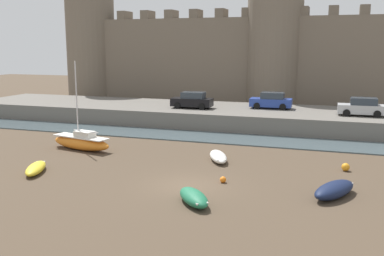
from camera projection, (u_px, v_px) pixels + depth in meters
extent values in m
plane|color=#4C3D2D|center=(188.00, 186.00, 25.62)|extent=(160.00, 160.00, 0.00)
cube|color=#47565B|center=(239.00, 139.00, 38.08)|extent=(80.00, 4.50, 0.10)
cube|color=#666059|center=(255.00, 117.00, 44.70)|extent=(62.71, 10.00, 1.65)
cube|color=#706354|center=(274.00, 64.00, 54.74)|extent=(50.71, 2.80, 11.24)
cylinder|color=#706354|center=(91.00, 45.00, 62.21)|extent=(6.61, 6.61, 16.00)
cylinder|color=#706354|center=(275.00, 44.00, 54.30)|extent=(6.61, 6.61, 16.00)
cube|color=#6A5E4F|center=(125.00, 16.00, 59.85)|extent=(1.10, 2.52, 1.10)
cube|color=#6A5E4F|center=(148.00, 15.00, 58.81)|extent=(1.10, 2.52, 1.10)
cube|color=#6A5E4F|center=(172.00, 15.00, 57.77)|extent=(1.10, 2.52, 1.10)
cube|color=#6A5E4F|center=(196.00, 14.00, 56.73)|extent=(1.10, 2.52, 1.10)
cube|color=#6A5E4F|center=(222.00, 13.00, 55.70)|extent=(1.10, 2.52, 1.10)
cube|color=#6A5E4F|center=(248.00, 13.00, 54.66)|extent=(1.10, 2.52, 1.10)
cube|color=#6A5E4F|center=(304.00, 12.00, 52.58)|extent=(1.10, 2.52, 1.10)
cube|color=#6A5E4F|center=(334.00, 11.00, 51.54)|extent=(1.10, 2.52, 1.10)
cube|color=#6A5E4F|center=(365.00, 10.00, 50.50)|extent=(1.10, 2.52, 1.10)
ellipsoid|color=yellow|center=(36.00, 168.00, 28.18)|extent=(2.16, 3.27, 0.56)
ellipsoid|color=#F2F246|center=(36.00, 167.00, 28.17)|extent=(1.73, 2.67, 0.31)
cube|color=beige|center=(35.00, 168.00, 27.93)|extent=(0.86, 0.52, 0.06)
cube|color=beige|center=(40.00, 162.00, 29.36)|extent=(0.61, 0.47, 0.08)
ellipsoid|color=#1E6B47|center=(194.00, 197.00, 22.60)|extent=(2.65, 2.94, 0.69)
ellipsoid|color=#339266|center=(194.00, 196.00, 22.59)|extent=(2.14, 2.38, 0.38)
cube|color=beige|center=(192.00, 194.00, 22.78)|extent=(0.87, 0.74, 0.06)
cube|color=beige|center=(202.00, 203.00, 21.55)|extent=(0.65, 0.60, 0.08)
ellipsoid|color=#141E3D|center=(334.00, 190.00, 23.64)|extent=(2.68, 3.67, 0.80)
ellipsoid|color=navy|center=(334.00, 189.00, 23.63)|extent=(2.15, 2.99, 0.44)
cube|color=beige|center=(332.00, 189.00, 23.44)|extent=(1.06, 0.66, 0.06)
cube|color=beige|center=(346.00, 183.00, 24.57)|extent=(0.75, 0.56, 0.08)
ellipsoid|color=orange|center=(81.00, 143.00, 34.34)|extent=(5.62, 2.54, 1.05)
cube|color=silver|center=(81.00, 137.00, 34.26)|extent=(4.94, 2.19, 0.08)
cube|color=silver|center=(85.00, 134.00, 34.00)|extent=(1.69, 1.21, 0.44)
cylinder|color=silver|center=(77.00, 99.00, 33.87)|extent=(0.10, 0.10, 5.71)
cylinder|color=silver|center=(86.00, 131.00, 33.89)|extent=(2.41, 0.61, 0.08)
ellipsoid|color=silver|center=(218.00, 157.00, 31.08)|extent=(2.33, 3.42, 0.60)
ellipsoid|color=white|center=(218.00, 156.00, 31.07)|extent=(1.87, 2.79, 0.33)
cube|color=beige|center=(218.00, 154.00, 31.30)|extent=(0.90, 0.56, 0.06)
cube|color=beige|center=(221.00, 160.00, 29.82)|extent=(0.65, 0.50, 0.08)
sphere|color=orange|center=(223.00, 180.00, 26.14)|extent=(0.37, 0.37, 0.37)
sphere|color=orange|center=(346.00, 167.00, 28.56)|extent=(0.51, 0.51, 0.51)
cube|color=black|center=(192.00, 102.00, 45.23)|extent=(4.14, 1.80, 0.80)
cube|color=#2D3842|center=(193.00, 95.00, 45.06)|extent=(2.29, 1.55, 0.64)
cylinder|color=black|center=(177.00, 105.00, 44.85)|extent=(0.64, 0.20, 0.64)
cylinder|color=black|center=(183.00, 103.00, 46.45)|extent=(0.64, 0.20, 0.64)
cylinder|color=black|center=(202.00, 106.00, 44.12)|extent=(0.64, 0.20, 0.64)
cylinder|color=black|center=(206.00, 104.00, 45.72)|extent=(0.64, 0.20, 0.64)
cube|color=#263F99|center=(271.00, 103.00, 44.91)|extent=(4.14, 1.80, 0.80)
cube|color=#2D3842|center=(273.00, 96.00, 44.74)|extent=(2.29, 1.55, 0.64)
cylinder|color=black|center=(257.00, 106.00, 44.53)|extent=(0.64, 0.20, 0.64)
cylinder|color=black|center=(259.00, 104.00, 46.13)|extent=(0.64, 0.20, 0.64)
cylinder|color=black|center=(283.00, 107.00, 43.80)|extent=(0.64, 0.20, 0.64)
cylinder|color=black|center=(284.00, 105.00, 45.39)|extent=(0.64, 0.20, 0.64)
cube|color=#B2B5B7|center=(361.00, 109.00, 40.32)|extent=(4.14, 1.80, 0.80)
cube|color=#2D3842|center=(364.00, 101.00, 40.15)|extent=(2.29, 1.55, 0.64)
cylinder|color=black|center=(347.00, 113.00, 39.94)|extent=(0.64, 0.20, 0.64)
cylinder|color=black|center=(346.00, 110.00, 41.54)|extent=(0.64, 0.20, 0.64)
cylinder|color=black|center=(377.00, 114.00, 39.21)|extent=(0.64, 0.20, 0.64)
cylinder|color=black|center=(375.00, 111.00, 40.80)|extent=(0.64, 0.20, 0.64)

